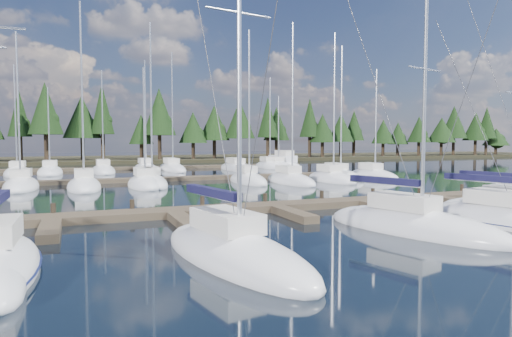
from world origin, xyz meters
name	(u,v)px	position (x,y,z in m)	size (l,w,h in m)	color
ground	(214,190)	(0.00, 30.00, 0.00)	(260.00, 260.00, 0.00)	black
far_shore	(131,159)	(0.00, 90.00, 0.30)	(220.00, 30.00, 0.60)	#2A2717
main_dock	(276,208)	(0.00, 17.36, 0.20)	(44.00, 6.13, 0.90)	#4D4130
back_docks	(169,172)	(0.00, 49.58, 0.20)	(50.00, 21.80, 0.40)	#4D4130
front_sailboat_2	(232,253)	(-5.91, 7.93, 0.30)	(4.35, 9.58, 15.14)	white
front_sailboat_3	(412,226)	(3.30, 9.65, 0.28)	(5.20, 9.74, 13.25)	white
front_sailboat_4	(506,220)	(8.68, 9.21, 0.27)	(4.81, 9.55, 11.61)	white
back_sailboat_rows	(184,174)	(0.83, 45.07, 0.27)	(43.46, 33.69, 16.93)	white
motor_yacht_right	(283,164)	(19.38, 57.80, 0.48)	(4.49, 9.01, 4.30)	white
tree_line	(129,123)	(-1.40, 80.16, 7.43)	(183.77, 11.67, 13.87)	black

